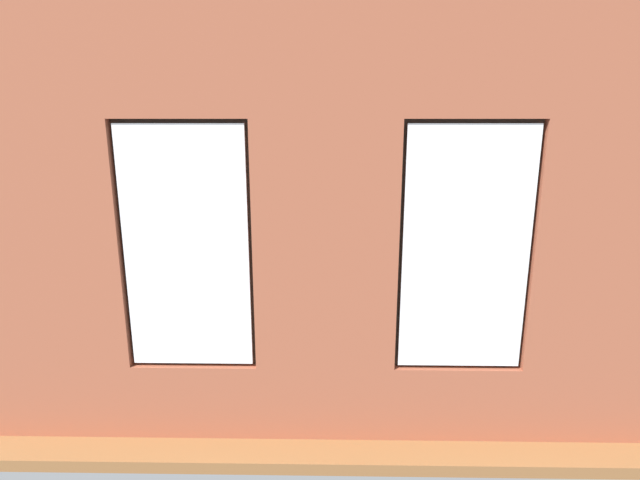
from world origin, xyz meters
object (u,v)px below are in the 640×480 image
candle_jar (297,264)px  table_plant_small (307,262)px  potted_plant_by_left_couch (434,248)px  coffee_table (307,274)px  potted_plant_near_tv (164,268)px  remote_silver (330,267)px  tv_flatscreen (145,237)px  couch_by_window (341,360)px  cup_ceramic (313,270)px  potted_plant_corner_near_left (458,227)px  media_console (149,282)px  potted_plant_beside_window_right (97,331)px  remote_gray (281,272)px  potted_plant_mid_room_small (362,267)px  couch_left (483,280)px

candle_jar → table_plant_small: table_plant_small is taller
table_plant_small → potted_plant_by_left_couch: table_plant_small is taller
coffee_table → potted_plant_near_tv: (1.70, 0.98, 0.38)m
remote_silver → tv_flatscreen: (2.58, 0.20, 0.47)m
couch_by_window → potted_plant_near_tv: (2.12, -1.50, 0.43)m
cup_ceramic → couch_by_window: bearing=98.2°
coffee_table → potted_plant_by_left_couch: potted_plant_by_left_couch is taller
remote_silver → potted_plant_corner_near_left: 2.95m
cup_ceramic → potted_plant_by_left_couch: 2.49m
media_console → potted_plant_beside_window_right: potted_plant_beside_window_right is taller
remote_silver → tv_flatscreen: tv_flatscreen is taller
remote_gray → potted_plant_mid_room_small: 1.23m
coffee_table → potted_plant_beside_window_right: bearing=54.9°
cup_ceramic → potted_plant_beside_window_right: potted_plant_beside_window_right is taller
tv_flatscreen → potted_plant_mid_room_small: bearing=-174.1°
table_plant_small → potted_plant_by_left_couch: 2.49m
candle_jar → potted_plant_corner_near_left: 3.36m
couch_by_window → couch_left: bearing=-130.5°
cup_ceramic → remote_gray: (0.45, 0.00, -0.04)m
potted_plant_near_tv → potted_plant_mid_room_small: 2.82m
potted_plant_beside_window_right → remote_silver: bearing=-128.1°
potted_plant_corner_near_left → table_plant_small: bearing=37.3°
cup_ceramic → media_console: cup_ceramic is taller
remote_gray → potted_plant_near_tv: size_ratio=0.12×
remote_gray → potted_plant_corner_near_left: 3.67m
remote_silver → potted_plant_by_left_couch: bearing=-153.4°
couch_left → potted_plant_beside_window_right: 4.96m
remote_gray → media_console: size_ratio=0.18×
cup_ceramic → table_plant_small: size_ratio=0.41×
coffee_table → table_plant_small: bearing=-33.7°
potted_plant_mid_room_small → table_plant_small: bearing=19.0°
remote_gray → tv_flatscreen: 1.95m
remote_silver → potted_plant_near_tv: size_ratio=0.12×
table_plant_small → potted_plant_corner_near_left: (-2.63, -2.00, 0.08)m
remote_silver → potted_plant_corner_near_left: potted_plant_corner_near_left is taller
couch_by_window → tv_flatscreen: size_ratio=1.88×
tv_flatscreen → potted_plant_corner_near_left: (-4.88, -2.04, -0.28)m
coffee_table → remote_silver: size_ratio=7.06×
couch_by_window → table_plant_small: bearing=-80.2°
coffee_table → tv_flatscreen: tv_flatscreen is taller
media_console → potted_plant_beside_window_right: bearing=100.1°
table_plant_small → remote_gray: bearing=20.4°
tv_flatscreen → potted_plant_by_left_couch: (-4.33, -1.42, -0.52)m
couch_left → remote_silver: 2.16m
candle_jar → potted_plant_near_tv: bearing=35.2°
tv_flatscreen → potted_plant_corner_near_left: size_ratio=0.88×
couch_by_window → coffee_table: 2.51m
remote_gray → media_console: media_console is taller
cup_ceramic → potted_plant_mid_room_small: 0.82m
tv_flatscreen → potted_plant_near_tv: 1.10m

